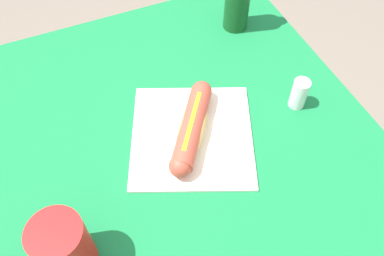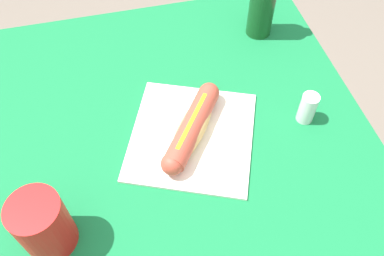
# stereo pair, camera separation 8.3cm
# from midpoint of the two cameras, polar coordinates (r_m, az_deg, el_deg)

# --- Properties ---
(dining_table) EXTENTS (1.06, 0.82, 0.78)m
(dining_table) POSITION_cam_midpoint_polar(r_m,az_deg,el_deg) (0.95, 2.08, -10.82)
(dining_table) COLOR brown
(dining_table) RESTS_ON ground
(paper_wrapper) EXTENTS (0.34, 0.33, 0.01)m
(paper_wrapper) POSITION_cam_midpoint_polar(r_m,az_deg,el_deg) (0.85, 2.78, -1.26)
(paper_wrapper) COLOR silver
(paper_wrapper) RESTS_ON dining_table
(hot_dog) EXTENTS (0.21, 0.16, 0.05)m
(hot_dog) POSITION_cam_midpoint_polar(r_m,az_deg,el_deg) (0.83, 2.86, -0.12)
(hot_dog) COLOR tan
(hot_dog) RESTS_ON paper_wrapper
(drinking_cup) EXTENTS (0.09, 0.09, 0.13)m
(drinking_cup) POSITION_cam_midpoint_polar(r_m,az_deg,el_deg) (0.72, -17.01, -13.11)
(drinking_cup) COLOR red
(drinking_cup) RESTS_ON dining_table
(salt_shaker) EXTENTS (0.04, 0.04, 0.07)m
(salt_shaker) POSITION_cam_midpoint_polar(r_m,az_deg,el_deg) (0.90, 18.47, 2.50)
(salt_shaker) COLOR silver
(salt_shaker) RESTS_ON dining_table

